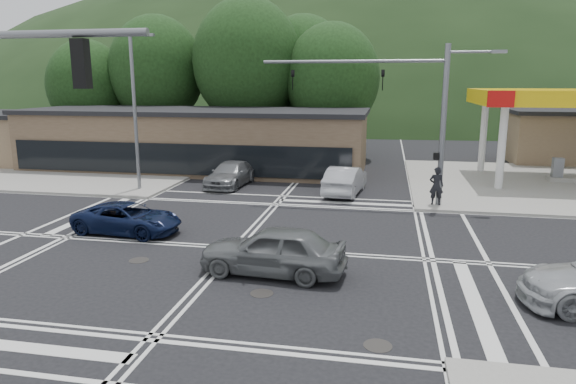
% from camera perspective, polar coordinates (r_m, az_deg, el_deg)
% --- Properties ---
extents(ground, '(120.00, 120.00, 0.00)m').
position_cam_1_polar(ground, '(19.85, -5.81, -6.20)').
color(ground, black).
rests_on(ground, ground).
extents(sidewalk_ne, '(16.00, 16.00, 0.15)m').
position_cam_1_polar(sidewalk_ne, '(34.90, 26.50, 0.74)').
color(sidewalk_ne, gray).
rests_on(sidewalk_ne, ground).
extents(sidewalk_nw, '(16.00, 16.00, 0.15)m').
position_cam_1_polar(sidewalk_nw, '(39.36, -20.67, 2.42)').
color(sidewalk_nw, gray).
rests_on(sidewalk_nw, ground).
extents(commercial_row, '(24.00, 8.00, 4.00)m').
position_cam_1_polar(commercial_row, '(37.77, -10.16, 5.58)').
color(commercial_row, brown).
rests_on(commercial_row, ground).
extents(commercial_nw, '(8.00, 7.00, 3.60)m').
position_cam_1_polar(commercial_nw, '(46.01, -29.18, 5.14)').
color(commercial_nw, '#846B4F').
rests_on(commercial_nw, ground).
extents(hill_north, '(252.00, 126.00, 140.00)m').
position_cam_1_polar(hill_north, '(108.34, 8.09, 8.82)').
color(hill_north, black).
rests_on(hill_north, ground).
extents(tree_n_a, '(8.00, 8.00, 11.75)m').
position_cam_1_polar(tree_n_a, '(46.33, -14.36, 12.97)').
color(tree_n_a, '#382619').
rests_on(tree_n_a, ground).
extents(tree_n_b, '(9.00, 9.00, 12.98)m').
position_cam_1_polar(tree_n_b, '(43.59, -4.53, 14.23)').
color(tree_n_b, '#382619').
rests_on(tree_n_b, ground).
extents(tree_n_c, '(7.60, 7.60, 10.87)m').
position_cam_1_polar(tree_n_c, '(42.26, 4.91, 12.52)').
color(tree_n_c, '#382619').
rests_on(tree_n_c, ground).
extents(tree_n_d, '(6.80, 6.80, 9.76)m').
position_cam_1_polar(tree_n_d, '(48.30, -21.36, 10.93)').
color(tree_n_d, '#382619').
rests_on(tree_n_d, ground).
extents(tree_n_e, '(8.40, 8.40, 11.98)m').
position_cam_1_polar(tree_n_e, '(46.63, 1.70, 13.33)').
color(tree_n_e, '#382619').
rests_on(tree_n_e, ground).
extents(streetlight_nw, '(2.50, 0.25, 9.00)m').
position_cam_1_polar(streetlight_nw, '(30.43, -16.61, 9.47)').
color(streetlight_nw, slate).
rests_on(streetlight_nw, ground).
extents(signal_mast_ne, '(11.65, 0.30, 8.00)m').
position_cam_1_polar(signal_mast_ne, '(26.28, 14.23, 9.29)').
color(signal_mast_ne, slate).
rests_on(signal_mast_ne, ground).
extents(car_blue_west, '(4.73, 2.54, 1.26)m').
position_cam_1_polar(car_blue_west, '(22.52, -17.40, -2.80)').
color(car_blue_west, '#0C1535').
rests_on(car_blue_west, ground).
extents(car_grey_center, '(4.92, 2.26, 1.63)m').
position_cam_1_polar(car_grey_center, '(16.96, -1.66, -6.48)').
color(car_grey_center, slate).
rests_on(car_grey_center, ground).
extents(car_queue_a, '(2.22, 4.97, 1.59)m').
position_cam_1_polar(car_queue_a, '(29.02, 6.37, 1.32)').
color(car_queue_a, '#AAABB1').
rests_on(car_queue_a, ground).
extents(car_queue_b, '(2.31, 4.28, 1.38)m').
position_cam_1_polar(car_queue_b, '(36.34, 3.67, 3.41)').
color(car_queue_b, silver).
rests_on(car_queue_b, ground).
extents(car_northbound, '(2.38, 5.09, 1.44)m').
position_cam_1_polar(car_northbound, '(31.36, -6.38, 2.00)').
color(car_northbound, slate).
rests_on(car_northbound, ground).
extents(pedestrian, '(0.72, 0.49, 1.92)m').
position_cam_1_polar(pedestrian, '(26.75, 16.16, 0.66)').
color(pedestrian, black).
rests_on(pedestrian, sidewalk_ne).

